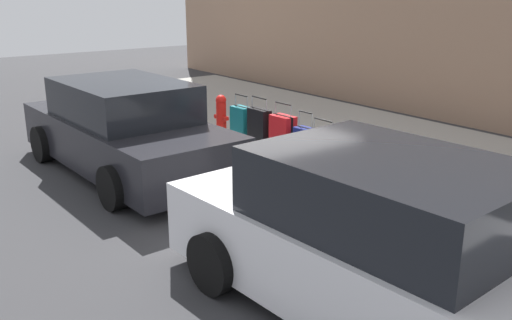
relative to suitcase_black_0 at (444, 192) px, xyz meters
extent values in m
plane|color=#333335|center=(3.16, 0.58, -0.46)|extent=(40.00, 40.00, 0.00)
cube|color=#9E9B93|center=(3.16, -1.92, -0.39)|extent=(18.00, 5.00, 0.14)
cube|color=black|center=(0.00, 0.00, 0.00)|extent=(0.40, 0.25, 0.64)
cube|color=black|center=(0.00, 0.00, 0.00)|extent=(0.39, 0.08, 0.65)
cylinder|color=gray|center=(-0.16, -0.02, 0.34)|extent=(0.02, 0.02, 0.04)
cylinder|color=gray|center=(0.16, 0.02, 0.34)|extent=(0.02, 0.02, 0.04)
cylinder|color=black|center=(0.00, 0.00, 0.36)|extent=(0.32, 0.06, 0.02)
cylinder|color=black|center=(-0.17, -0.02, -0.30)|extent=(0.05, 0.02, 0.04)
cylinder|color=black|center=(0.17, 0.02, -0.30)|extent=(0.05, 0.02, 0.04)
cube|color=#0F606B|center=(0.48, -0.01, -0.02)|extent=(0.35, 0.23, 0.61)
cube|color=black|center=(0.48, -0.01, -0.02)|extent=(0.35, 0.05, 0.62)
cylinder|color=gray|center=(0.34, -0.01, 0.40)|extent=(0.02, 0.02, 0.22)
cylinder|color=gray|center=(0.62, -0.01, 0.40)|extent=(0.02, 0.02, 0.22)
cylinder|color=black|center=(0.48, -0.01, 0.50)|extent=(0.29, 0.03, 0.02)
cylinder|color=black|center=(0.33, -0.01, -0.30)|extent=(0.04, 0.02, 0.04)
cylinder|color=black|center=(0.63, -0.01, -0.30)|extent=(0.04, 0.02, 0.04)
cube|color=maroon|center=(1.01, 0.01, -0.03)|extent=(0.50, 0.22, 0.58)
cube|color=black|center=(1.01, 0.01, -0.03)|extent=(0.50, 0.07, 0.59)
cylinder|color=gray|center=(0.80, 0.03, 0.41)|extent=(0.02, 0.02, 0.29)
cylinder|color=gray|center=(1.23, -0.01, 0.41)|extent=(0.02, 0.02, 0.29)
cylinder|color=black|center=(1.01, 0.01, 0.55)|extent=(0.43, 0.06, 0.02)
cylinder|color=black|center=(0.79, 0.03, -0.30)|extent=(0.05, 0.02, 0.04)
cylinder|color=black|center=(1.23, -0.01, -0.30)|extent=(0.05, 0.02, 0.04)
cube|color=#9EA0A8|center=(1.62, 0.02, -0.02)|extent=(0.48, 0.21, 0.60)
cube|color=black|center=(1.62, 0.02, -0.02)|extent=(0.49, 0.04, 0.61)
cylinder|color=gray|center=(1.41, 0.02, 0.38)|extent=(0.02, 0.02, 0.21)
cylinder|color=gray|center=(1.83, 0.02, 0.38)|extent=(0.02, 0.02, 0.21)
cylinder|color=black|center=(1.62, 0.02, 0.49)|extent=(0.42, 0.03, 0.02)
cylinder|color=black|center=(1.40, 0.02, -0.30)|extent=(0.04, 0.02, 0.04)
cylinder|color=black|center=(1.83, 0.02, -0.30)|extent=(0.04, 0.02, 0.04)
cube|color=#59601E|center=(2.20, 0.05, -0.05)|extent=(0.46, 0.23, 0.55)
cube|color=black|center=(2.20, 0.05, -0.05)|extent=(0.46, 0.04, 0.56)
cylinder|color=gray|center=(2.00, 0.05, 0.39)|extent=(0.02, 0.02, 0.32)
cylinder|color=gray|center=(2.40, 0.05, 0.39)|extent=(0.02, 0.02, 0.32)
cylinder|color=black|center=(2.20, 0.05, 0.54)|extent=(0.40, 0.02, 0.02)
cylinder|color=black|center=(2.00, 0.05, -0.30)|extent=(0.04, 0.02, 0.04)
cylinder|color=black|center=(2.40, 0.05, -0.30)|extent=(0.04, 0.02, 0.04)
cube|color=navy|center=(2.73, -0.06, -0.01)|extent=(0.37, 0.23, 0.62)
cube|color=black|center=(2.73, -0.06, -0.01)|extent=(0.38, 0.05, 0.63)
cylinder|color=gray|center=(2.57, -0.06, 0.43)|extent=(0.02, 0.02, 0.26)
cylinder|color=gray|center=(2.88, -0.06, 0.43)|extent=(0.02, 0.02, 0.26)
cylinder|color=black|center=(2.73, -0.06, 0.56)|extent=(0.31, 0.03, 0.02)
cylinder|color=black|center=(2.57, -0.06, -0.30)|extent=(0.04, 0.02, 0.04)
cylinder|color=black|center=(2.88, -0.06, -0.30)|extent=(0.04, 0.02, 0.04)
cube|color=red|center=(3.25, -0.02, 0.05)|extent=(0.46, 0.27, 0.74)
cube|color=black|center=(3.25, -0.02, 0.05)|extent=(0.47, 0.06, 0.75)
cylinder|color=gray|center=(3.06, -0.03, 0.52)|extent=(0.02, 0.02, 0.21)
cylinder|color=gray|center=(3.45, -0.02, 0.52)|extent=(0.02, 0.02, 0.21)
cylinder|color=black|center=(3.25, -0.02, 0.63)|extent=(0.40, 0.04, 0.02)
cylinder|color=black|center=(3.05, -0.03, -0.30)|extent=(0.04, 0.02, 0.04)
cylinder|color=black|center=(3.46, -0.01, -0.30)|extent=(0.04, 0.02, 0.04)
cube|color=black|center=(3.84, 0.04, 0.06)|extent=(0.49, 0.20, 0.76)
cube|color=black|center=(3.84, 0.04, 0.06)|extent=(0.50, 0.04, 0.78)
cylinder|color=gray|center=(3.63, 0.05, 0.54)|extent=(0.02, 0.02, 0.20)
cylinder|color=gray|center=(4.05, 0.04, 0.54)|extent=(0.02, 0.02, 0.20)
cylinder|color=black|center=(3.84, 0.04, 0.65)|extent=(0.43, 0.03, 0.02)
cylinder|color=black|center=(3.62, 0.05, -0.30)|extent=(0.04, 0.02, 0.04)
cylinder|color=black|center=(4.06, 0.04, -0.30)|extent=(0.04, 0.02, 0.04)
cube|color=#0F606B|center=(4.41, 0.03, 0.03)|extent=(0.43, 0.25, 0.71)
cube|color=black|center=(4.41, 0.03, 0.03)|extent=(0.43, 0.06, 0.72)
cylinder|color=gray|center=(4.23, 0.02, 0.50)|extent=(0.02, 0.02, 0.22)
cylinder|color=gray|center=(4.59, 0.03, 0.50)|extent=(0.02, 0.02, 0.22)
cylinder|color=black|center=(4.41, 0.03, 0.60)|extent=(0.36, 0.03, 0.02)
cylinder|color=black|center=(4.22, 0.02, -0.30)|extent=(0.04, 0.02, 0.04)
cylinder|color=black|center=(4.59, 0.03, -0.30)|extent=(0.04, 0.02, 0.04)
cylinder|color=red|center=(5.17, -0.03, 0.01)|extent=(0.20, 0.20, 0.66)
sphere|color=red|center=(5.17, -0.03, 0.39)|extent=(0.21, 0.21, 0.21)
cylinder|color=red|center=(5.32, -0.03, 0.04)|extent=(0.09, 0.10, 0.09)
cylinder|color=red|center=(5.02, -0.03, 0.04)|extent=(0.09, 0.10, 0.09)
cylinder|color=brown|center=(5.72, 0.12, 0.04)|extent=(0.12, 0.12, 0.71)
cube|color=silver|center=(-0.97, 2.30, 0.10)|extent=(4.57, 2.03, 0.77)
cube|color=black|center=(-0.97, 2.30, 0.80)|extent=(2.41, 1.77, 0.63)
cylinder|color=black|center=(0.37, 3.28, -0.14)|extent=(0.65, 0.25, 0.64)
cylinder|color=black|center=(0.46, 1.46, -0.14)|extent=(0.65, 0.25, 0.64)
cube|color=black|center=(4.55, 2.30, 0.09)|extent=(4.72, 1.92, 0.74)
cube|color=black|center=(4.55, 2.30, 0.76)|extent=(2.47, 1.72, 0.61)
cylinder|color=black|center=(5.97, 3.24, -0.14)|extent=(0.65, 0.24, 0.64)
cylinder|color=black|center=(6.02, 1.42, -0.14)|extent=(0.65, 0.24, 0.64)
cylinder|color=black|center=(3.07, 3.17, -0.14)|extent=(0.65, 0.24, 0.64)
cylinder|color=black|center=(3.12, 1.35, -0.14)|extent=(0.65, 0.24, 0.64)
camera|label=1|loc=(-3.92, 5.98, 2.49)|focal=39.30mm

